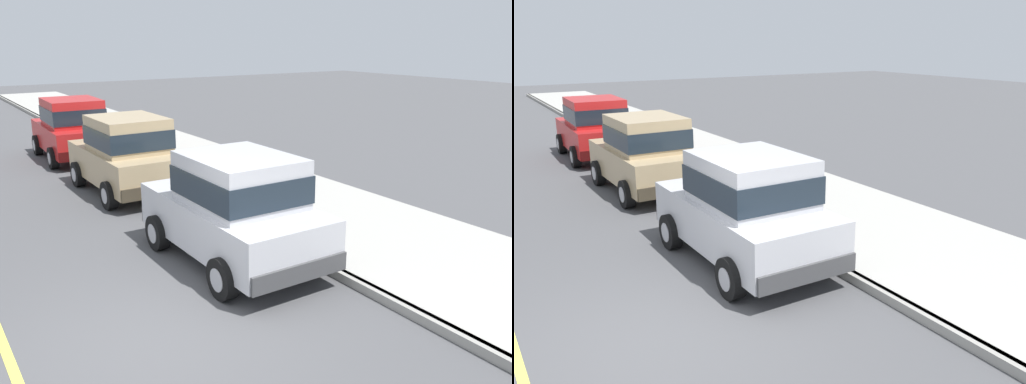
{
  "view_description": "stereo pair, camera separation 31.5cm",
  "coord_description": "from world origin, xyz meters",
  "views": [
    {
      "loc": [
        -2.25,
        -5.75,
        3.7
      ],
      "look_at": [
        3.2,
        2.43,
        0.85
      ],
      "focal_mm": 37.79,
      "sensor_mm": 36.0,
      "label": 1
    },
    {
      "loc": [
        -1.99,
        -5.92,
        3.7
      ],
      "look_at": [
        3.2,
        2.43,
        0.85
      ],
      "focal_mm": 37.79,
      "sensor_mm": 36.0,
      "label": 2
    }
  ],
  "objects": [
    {
      "name": "sidewalk",
      "position": [
        5.0,
        0.0,
        0.07
      ],
      "size": [
        3.6,
        64.0,
        0.14
      ],
      "primitive_type": "cube",
      "color": "#A8A59E",
      "rests_on": "ground"
    },
    {
      "name": "car_tan_hatchback",
      "position": [
        2.21,
        6.59,
        0.98
      ],
      "size": [
        1.98,
        3.82,
        1.88
      ],
      "color": "tan",
      "rests_on": "ground"
    },
    {
      "name": "ground_plane",
      "position": [
        0.0,
        0.0,
        0.0
      ],
      "size": [
        80.0,
        80.0,
        0.0
      ],
      "primitive_type": "plane",
      "color": "#4C4C4F"
    },
    {
      "name": "fire_hydrant",
      "position": [
        3.65,
        6.29,
        0.48
      ],
      "size": [
        0.34,
        0.24,
        0.72
      ],
      "color": "red",
      "rests_on": "sidewalk"
    },
    {
      "name": "dog_black",
      "position": [
        4.81,
        3.67,
        0.43
      ],
      "size": [
        0.75,
        0.27,
        0.49
      ],
      "color": "black",
      "rests_on": "sidewalk"
    },
    {
      "name": "lane_centre_line",
      "position": [
        -1.6,
        0.0,
        0.0
      ],
      "size": [
        0.12,
        57.6,
        0.01
      ],
      "primitive_type": "cube",
      "color": "#E0D64C",
      "rests_on": "ground"
    },
    {
      "name": "curb",
      "position": [
        3.2,
        0.0,
        0.07
      ],
      "size": [
        0.16,
        64.0,
        0.14
      ],
      "primitive_type": "cube",
      "color": "gray",
      "rests_on": "ground"
    },
    {
      "name": "car_silver_hatchback",
      "position": [
        2.17,
        1.52,
        0.98
      ],
      "size": [
        1.97,
        3.81,
        1.88
      ],
      "color": "#BCBCC1",
      "rests_on": "ground"
    },
    {
      "name": "car_red_hatchback",
      "position": [
        2.18,
        11.14,
        0.98
      ],
      "size": [
        2.04,
        3.85,
        1.88
      ],
      "color": "red",
      "rests_on": "ground"
    }
  ]
}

